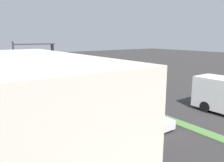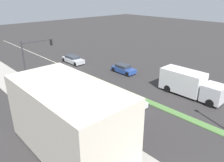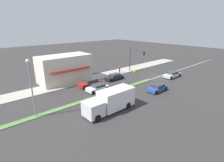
{
  "view_description": "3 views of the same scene",
  "coord_description": "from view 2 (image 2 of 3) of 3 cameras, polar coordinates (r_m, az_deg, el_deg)",
  "views": [
    {
      "loc": [
        12.62,
        26.83,
        6.11
      ],
      "look_at": [
        -0.27,
        9.0,
        1.72
      ],
      "focal_mm": 35.0,
      "sensor_mm": 36.0,
      "label": 1
    },
    {
      "loc": [
        18.03,
        30.6,
        11.44
      ],
      "look_at": [
        1.05,
        12.45,
        1.42
      ],
      "focal_mm": 35.0,
      "sensor_mm": 36.0,
      "label": 2
    },
    {
      "loc": [
        -21.21,
        33.62,
        11.28
      ],
      "look_at": [
        0.59,
        14.32,
        1.77
      ],
      "focal_mm": 28.0,
      "sensor_mm": 36.0,
      "label": 3
    }
  ],
  "objects": [
    {
      "name": "sidewalk_right",
      "position": [
        18.91,
        -5.27,
        -15.16
      ],
      "size": [
        4.0,
        73.0,
        0.12
      ],
      "primitive_type": "cube",
      "color": "#A8A399",
      "rests_on": "ground"
    },
    {
      "name": "warning_aframe_sign",
      "position": [
        32.73,
        -19.12,
        1.04
      ],
      "size": [
        0.45,
        0.53,
        0.84
      ],
      "color": "yellow",
      "rests_on": "ground"
    },
    {
      "name": "pedestrian",
      "position": [
        29.09,
        -19.83,
        -0.45
      ],
      "size": [
        0.34,
        0.34,
        1.66
      ],
      "color": "#282D42",
      "rests_on": "sidewalk_right"
    },
    {
      "name": "ground_plane",
      "position": [
        24.79,
        10.64,
        -5.93
      ],
      "size": [
        160.0,
        160.0,
        0.0
      ],
      "primitive_type": "plane",
      "color": "#333030"
    },
    {
      "name": "building_corner_store",
      "position": [
        16.88,
        -11.19,
        -9.42
      ],
      "size": [
        5.72,
        10.22,
        5.3
      ],
      "color": "beige",
      "rests_on": "sidewalk_right"
    },
    {
      "name": "delivery_truck",
      "position": [
        27.47,
        19.51,
        -0.65
      ],
      "size": [
        2.44,
        7.5,
        2.87
      ],
      "color": "silver",
      "rests_on": "ground"
    },
    {
      "name": "traffic_signal_main",
      "position": [
        31.65,
        -19.86,
        6.87
      ],
      "size": [
        4.59,
        0.34,
        5.6
      ],
      "color": "#333338",
      "rests_on": "sidewalk_right"
    },
    {
      "name": "sedan_dark",
      "position": [
        26.84,
        -10.13,
        -2.19
      ],
      "size": [
        1.74,
        4.06,
        1.27
      ],
      "color": "black",
      "rests_on": "ground"
    },
    {
      "name": "van_white",
      "position": [
        23.92,
        4.35,
        -5.12
      ],
      "size": [
        1.89,
        3.88,
        1.18
      ],
      "color": "silver",
      "rests_on": "ground"
    },
    {
      "name": "hatchback_red",
      "position": [
        22.37,
        -1.27,
        -6.85
      ],
      "size": [
        1.79,
        4.4,
        1.38
      ],
      "color": "#AD1E1E",
      "rests_on": "ground"
    },
    {
      "name": "sedan_silver",
      "position": [
        39.09,
        -10.16,
        5.57
      ],
      "size": [
        1.81,
        4.57,
        1.28
      ],
      "color": "#B7BABF",
      "rests_on": "ground"
    },
    {
      "name": "coupe_blue",
      "position": [
        33.64,
        3.03,
        3.18
      ],
      "size": [
        1.73,
        3.81,
        1.28
      ],
      "color": "#284793",
      "rests_on": "ground"
    },
    {
      "name": "lane_marking_center",
      "position": [
        37.31,
        -12.01,
        3.63
      ],
      "size": [
        0.16,
        60.0,
        0.01
      ],
      "primitive_type": "cube",
      "color": "beige",
      "rests_on": "ground"
    }
  ]
}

